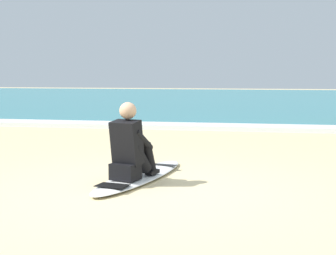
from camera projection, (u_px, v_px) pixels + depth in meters
ground_plane at (148, 192)px, 5.92m from camera, size 80.00×80.00×0.00m
sea at (240, 99)px, 25.98m from camera, size 80.00×28.00×0.10m
breaking_foam at (211, 127)px, 12.61m from camera, size 80.00×0.90×0.11m
surfboard_main at (140, 176)px, 6.67m from camera, size 0.96×2.51×0.08m
surfer_seated at (130, 149)px, 6.33m from camera, size 0.52×0.77×0.95m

